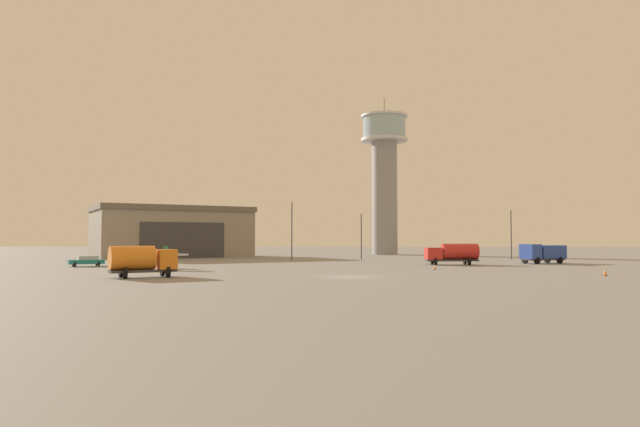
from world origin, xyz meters
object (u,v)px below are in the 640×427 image
light_post_north (292,225)px  truck_fuel_tanker_red (453,253)px  traffic_cone_near_left (605,272)px  truck_fuel_tanker_orange (142,260)px  truck_box_blue (543,253)px  traffic_cone_near_right (435,267)px  airplane_silver (152,259)px  light_post_west (511,229)px  control_tower (384,169)px  light_post_east (361,231)px  car_teal (87,261)px

light_post_north → truck_fuel_tanker_red: bearing=-38.7°
traffic_cone_near_left → truck_fuel_tanker_orange: bearing=-176.4°
truck_box_blue → light_post_north: light_post_north is taller
traffic_cone_near_left → traffic_cone_near_right: size_ratio=1.28×
airplane_silver → light_post_west: (52.78, 33.25, 4.04)m
airplane_silver → truck_fuel_tanker_red: bearing=122.6°
light_post_north → traffic_cone_near_left: (32.97, -42.14, -5.56)m
truck_fuel_tanker_orange → traffic_cone_near_left: (44.17, 2.80, -1.28)m
truck_fuel_tanker_orange → traffic_cone_near_left: truck_fuel_tanker_orange is taller
control_tower → truck_fuel_tanker_orange: bearing=-111.6°
control_tower → light_post_north: 39.53m
traffic_cone_near_right → truck_box_blue: bearing=40.9°
traffic_cone_near_right → traffic_cone_near_left: bearing=-38.3°
airplane_silver → traffic_cone_near_left: bearing=91.5°
airplane_silver → control_tower: bearing=166.4°
control_tower → truck_box_blue: control_tower is taller
truck_box_blue → light_post_west: bearing=-120.3°
light_post_east → traffic_cone_near_left: light_post_east is taller
truck_box_blue → traffic_cone_near_left: truck_box_blue is taller
light_post_east → control_tower: bearing=76.5°
truck_fuel_tanker_red → traffic_cone_near_left: 25.27m
airplane_silver → truck_fuel_tanker_red: truck_fuel_tanker_red is taller
airplane_silver → car_teal: airplane_silver is taller
airplane_silver → traffic_cone_near_left: (47.46, -11.12, -0.90)m
control_tower → traffic_cone_near_right: bearing=-90.5°
truck_fuel_tanker_orange → control_tower: bearing=38.1°
truck_fuel_tanker_red → light_post_west: (14.83, 20.99, 3.68)m
truck_box_blue → car_teal: truck_box_blue is taller
traffic_cone_near_right → truck_fuel_tanker_orange: bearing=-154.7°
truck_fuel_tanker_orange → traffic_cone_near_right: truck_fuel_tanker_orange is taller
airplane_silver → truck_box_blue: truck_box_blue is taller
light_post_west → light_post_north: bearing=-176.7°
control_tower → car_teal: size_ratio=7.76×
light_post_east → airplane_silver: bearing=-128.9°
airplane_silver → truck_fuel_tanker_orange: truck_fuel_tanker_orange is taller
airplane_silver → traffic_cone_near_right: size_ratio=15.85×
truck_fuel_tanker_orange → light_post_west: (49.49, 47.17, 3.66)m
light_post_east → traffic_cone_near_left: 48.95m
light_post_north → traffic_cone_near_left: light_post_north is taller
light_post_north → traffic_cone_near_left: 53.79m
traffic_cone_near_right → light_post_east: bearing=101.4°
light_post_east → traffic_cone_near_right: bearing=-78.6°
truck_fuel_tanker_orange → truck_box_blue: bearing=1.7°
truck_fuel_tanker_red → light_post_west: light_post_west is taller
light_post_east → traffic_cone_near_right: size_ratio=14.38×
light_post_east → truck_box_blue: bearing=-33.0°
light_post_west → light_post_north: size_ratio=0.88×
control_tower → light_post_east: (-7.18, -29.93, -14.46)m
truck_box_blue → light_post_east: 30.43m
light_post_west → light_post_east: light_post_west is taller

